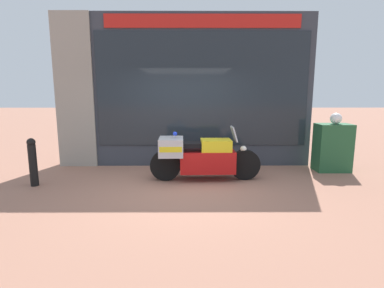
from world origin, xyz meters
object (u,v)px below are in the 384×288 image
at_px(paramedic_motorcycle, 199,156).
at_px(white_helmet, 336,119).
at_px(utility_cabinet, 332,148).
at_px(street_bollard, 33,161).

distance_m(paramedic_motorcycle, white_helmet, 3.38).
distance_m(utility_cabinet, white_helmet, 0.70).
relative_size(paramedic_motorcycle, street_bollard, 2.43).
bearing_deg(street_bollard, utility_cabinet, 9.85).
bearing_deg(utility_cabinet, paramedic_motorcycle, -166.86).
xyz_separation_m(paramedic_motorcycle, utility_cabinet, (3.22, 0.75, 0.04)).
xyz_separation_m(utility_cabinet, white_helmet, (0.00, -0.05, 0.70)).
height_order(paramedic_motorcycle, utility_cabinet, paramedic_motorcycle).
bearing_deg(white_helmet, utility_cabinet, 94.18).
height_order(paramedic_motorcycle, street_bollard, paramedic_motorcycle).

